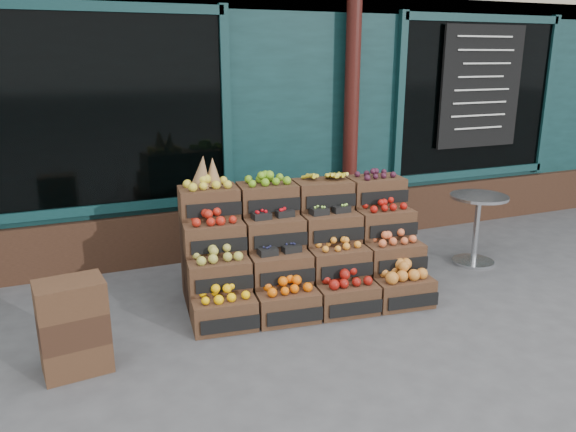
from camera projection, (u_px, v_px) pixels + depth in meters
name	position (u px, v px, depth m)	size (l,w,h in m)	color
ground	(339.00, 325.00, 5.00)	(60.00, 60.00, 0.00)	#454547
shop_facade	(192.00, 50.00, 8.87)	(12.00, 6.24, 4.80)	#0D2D2E
crate_display	(301.00, 254.00, 5.51)	(2.39, 1.37, 1.43)	#452B1B
spare_crates	(73.00, 327.00, 4.19)	(0.52, 0.39, 0.73)	#452B1B
bistro_table	(477.00, 221.00, 6.36)	(0.64, 0.64, 0.81)	#B4B6BB
shopkeeper	(114.00, 173.00, 6.54)	(0.72, 0.47, 1.98)	#175228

